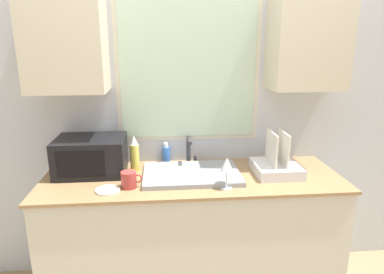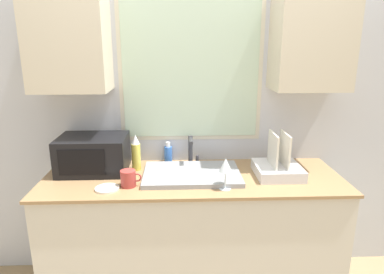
{
  "view_description": "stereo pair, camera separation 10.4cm",
  "coord_description": "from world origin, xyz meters",
  "px_view_note": "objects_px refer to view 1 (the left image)",
  "views": [
    {
      "loc": [
        -0.19,
        -1.79,
        1.76
      ],
      "look_at": [
        -0.01,
        0.29,
        1.17
      ],
      "focal_mm": 32.0,
      "sensor_mm": 36.0,
      "label": 1
    },
    {
      "loc": [
        -0.09,
        -1.8,
        1.76
      ],
      "look_at": [
        -0.01,
        0.29,
        1.17
      ],
      "focal_mm": 32.0,
      "sensor_mm": 36.0,
      "label": 2
    }
  ],
  "objects_px": {
    "mug_near_sink": "(129,180)",
    "dish_rack": "(276,166)",
    "microwave": "(91,156)",
    "spray_bottle": "(135,154)",
    "wine_glass": "(227,165)",
    "faucet": "(189,148)",
    "soap_bottle": "(166,154)"
  },
  "relations": [
    {
      "from": "mug_near_sink",
      "to": "dish_rack",
      "type": "bearing_deg",
      "value": 8.47
    },
    {
      "from": "microwave",
      "to": "dish_rack",
      "type": "height_order",
      "value": "dish_rack"
    },
    {
      "from": "spray_bottle",
      "to": "wine_glass",
      "type": "height_order",
      "value": "spray_bottle"
    },
    {
      "from": "microwave",
      "to": "spray_bottle",
      "type": "height_order",
      "value": "spray_bottle"
    },
    {
      "from": "faucet",
      "to": "soap_bottle",
      "type": "xyz_separation_m",
      "value": [
        -0.17,
        0.06,
        -0.06
      ]
    },
    {
      "from": "spray_bottle",
      "to": "microwave",
      "type": "bearing_deg",
      "value": -177.82
    },
    {
      "from": "mug_near_sink",
      "to": "soap_bottle",
      "type": "bearing_deg",
      "value": 61.8
    },
    {
      "from": "dish_rack",
      "to": "soap_bottle",
      "type": "distance_m",
      "value": 0.79
    },
    {
      "from": "faucet",
      "to": "mug_near_sink",
      "type": "relative_size",
      "value": 1.62
    },
    {
      "from": "dish_rack",
      "to": "wine_glass",
      "type": "distance_m",
      "value": 0.44
    },
    {
      "from": "microwave",
      "to": "dish_rack",
      "type": "relative_size",
      "value": 1.45
    },
    {
      "from": "faucet",
      "to": "dish_rack",
      "type": "distance_m",
      "value": 0.62
    },
    {
      "from": "microwave",
      "to": "mug_near_sink",
      "type": "xyz_separation_m",
      "value": [
        0.27,
        -0.27,
        -0.07
      ]
    },
    {
      "from": "dish_rack",
      "to": "wine_glass",
      "type": "relative_size",
      "value": 1.59
    },
    {
      "from": "faucet",
      "to": "microwave",
      "type": "bearing_deg",
      "value": -171.48
    },
    {
      "from": "microwave",
      "to": "soap_bottle",
      "type": "relative_size",
      "value": 2.98
    },
    {
      "from": "spray_bottle",
      "to": "wine_glass",
      "type": "distance_m",
      "value": 0.67
    },
    {
      "from": "soap_bottle",
      "to": "mug_near_sink",
      "type": "xyz_separation_m",
      "value": [
        -0.23,
        -0.43,
        -0.01
      ]
    },
    {
      "from": "faucet",
      "to": "wine_glass",
      "type": "distance_m",
      "value": 0.48
    },
    {
      "from": "dish_rack",
      "to": "wine_glass",
      "type": "height_order",
      "value": "dish_rack"
    },
    {
      "from": "faucet",
      "to": "soap_bottle",
      "type": "distance_m",
      "value": 0.19
    },
    {
      "from": "dish_rack",
      "to": "spray_bottle",
      "type": "height_order",
      "value": "dish_rack"
    },
    {
      "from": "spray_bottle",
      "to": "dish_rack",
      "type": "bearing_deg",
      "value": -8.36
    },
    {
      "from": "soap_bottle",
      "to": "wine_glass",
      "type": "relative_size",
      "value": 0.77
    },
    {
      "from": "mug_near_sink",
      "to": "wine_glass",
      "type": "relative_size",
      "value": 0.66
    },
    {
      "from": "spray_bottle",
      "to": "faucet",
      "type": "bearing_deg",
      "value": 13.15
    },
    {
      "from": "faucet",
      "to": "spray_bottle",
      "type": "distance_m",
      "value": 0.4
    },
    {
      "from": "wine_glass",
      "to": "microwave",
      "type": "bearing_deg",
      "value": 158.56
    },
    {
      "from": "microwave",
      "to": "mug_near_sink",
      "type": "distance_m",
      "value": 0.39
    },
    {
      "from": "faucet",
      "to": "mug_near_sink",
      "type": "bearing_deg",
      "value": -136.98
    },
    {
      "from": "faucet",
      "to": "soap_bottle",
      "type": "bearing_deg",
      "value": 160.66
    },
    {
      "from": "microwave",
      "to": "dish_rack",
      "type": "xyz_separation_m",
      "value": [
        1.24,
        -0.13,
        -0.07
      ]
    }
  ]
}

